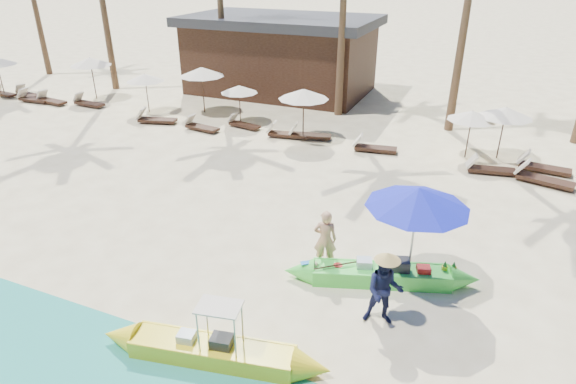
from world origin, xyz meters
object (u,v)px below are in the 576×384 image
at_px(yellow_canoe, 212,351).
at_px(blue_umbrella, 418,198).
at_px(tourist, 325,239).
at_px(green_canoe, 381,274).

distance_m(yellow_canoe, blue_umbrella, 5.62).
bearing_deg(tourist, green_canoe, 160.42).
height_order(tourist, blue_umbrella, blue_umbrella).
xyz_separation_m(yellow_canoe, tourist, (0.99, 3.98, 0.59)).
height_order(yellow_canoe, tourist, tourist).
xyz_separation_m(green_canoe, tourist, (-1.52, 0.11, 0.59)).
bearing_deg(blue_umbrella, green_canoe, -155.61).
xyz_separation_m(green_canoe, blue_umbrella, (0.62, 0.28, 2.13)).
distance_m(yellow_canoe, tourist, 4.14).
bearing_deg(blue_umbrella, yellow_canoe, -126.98).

